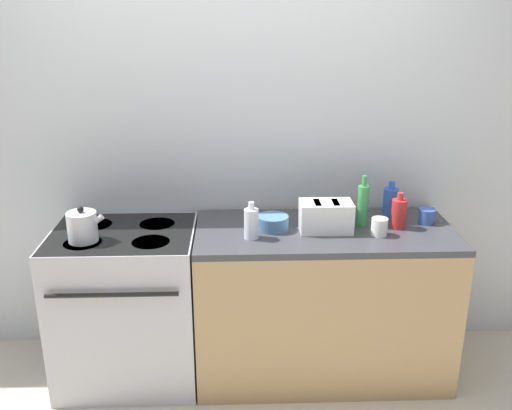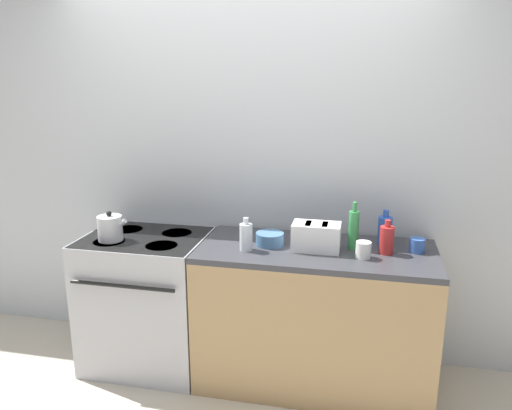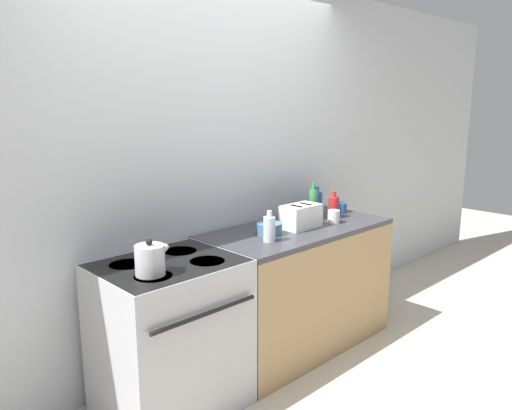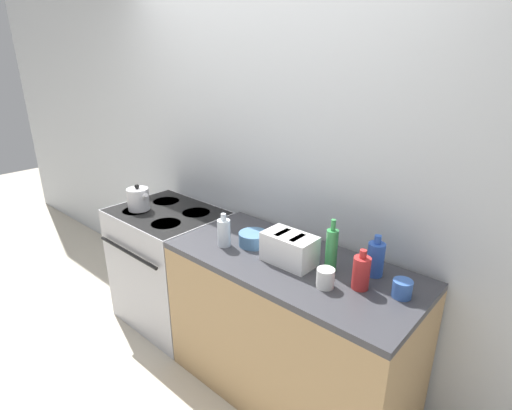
{
  "view_description": "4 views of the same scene",
  "coord_description": "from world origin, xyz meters",
  "px_view_note": "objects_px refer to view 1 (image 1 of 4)",
  "views": [
    {
      "loc": [
        0.02,
        -2.55,
        2.06
      ],
      "look_at": [
        0.13,
        0.33,
        1.03
      ],
      "focal_mm": 40.0,
      "sensor_mm": 36.0,
      "label": 1
    },
    {
      "loc": [
        0.75,
        -2.51,
        1.9
      ],
      "look_at": [
        0.12,
        0.41,
        1.12
      ],
      "focal_mm": 35.0,
      "sensor_mm": 36.0,
      "label": 2
    },
    {
      "loc": [
        -2.06,
        -1.92,
        1.77
      ],
      "look_at": [
        0.12,
        0.36,
        1.1
      ],
      "focal_mm": 35.0,
      "sensor_mm": 36.0,
      "label": 3
    },
    {
      "loc": [
        1.63,
        -1.23,
        1.94
      ],
      "look_at": [
        0.23,
        0.34,
        1.14
      ],
      "focal_mm": 28.0,
      "sensor_mm": 36.0,
      "label": 4
    }
  ],
  "objects_px": {
    "bottle_red": "(399,213)",
    "bottle_blue": "(390,202)",
    "bottle_green": "(363,205)",
    "bowl": "(273,223)",
    "stove": "(127,304)",
    "kettle": "(83,227)",
    "cup_white": "(379,227)",
    "bottle_clear": "(251,223)",
    "cup_blue": "(427,216)",
    "toaster": "(326,216)"
  },
  "relations": [
    {
      "from": "bottle_clear",
      "to": "cup_white",
      "type": "bearing_deg",
      "value": 1.29
    },
    {
      "from": "bottle_blue",
      "to": "cup_white",
      "type": "bearing_deg",
      "value": -115.23
    },
    {
      "from": "stove",
      "to": "bowl",
      "type": "height_order",
      "value": "bowl"
    },
    {
      "from": "toaster",
      "to": "bottle_green",
      "type": "height_order",
      "value": "bottle_green"
    },
    {
      "from": "bottle_red",
      "to": "bowl",
      "type": "xyz_separation_m",
      "value": [
        -0.69,
        0.0,
        -0.05
      ]
    },
    {
      "from": "bottle_green",
      "to": "bowl",
      "type": "height_order",
      "value": "bottle_green"
    },
    {
      "from": "kettle",
      "to": "bowl",
      "type": "xyz_separation_m",
      "value": [
        0.99,
        0.13,
        -0.04
      ]
    },
    {
      "from": "bottle_blue",
      "to": "bowl",
      "type": "height_order",
      "value": "bottle_blue"
    },
    {
      "from": "cup_white",
      "to": "stove",
      "type": "bearing_deg",
      "value": 176.6
    },
    {
      "from": "toaster",
      "to": "bowl",
      "type": "xyz_separation_m",
      "value": [
        -0.28,
        0.03,
        -0.04
      ]
    },
    {
      "from": "stove",
      "to": "kettle",
      "type": "xyz_separation_m",
      "value": [
        -0.17,
        -0.1,
        0.51
      ]
    },
    {
      "from": "bottle_green",
      "to": "bowl",
      "type": "distance_m",
      "value": 0.51
    },
    {
      "from": "cup_blue",
      "to": "bowl",
      "type": "relative_size",
      "value": 0.53
    },
    {
      "from": "kettle",
      "to": "bottle_clear",
      "type": "xyz_separation_m",
      "value": [
        0.87,
        0.01,
        0.0
      ]
    },
    {
      "from": "bowl",
      "to": "cup_white",
      "type": "bearing_deg",
      "value": -10.57
    },
    {
      "from": "bottle_green",
      "to": "bottle_clear",
      "type": "bearing_deg",
      "value": -165.46
    },
    {
      "from": "bottle_green",
      "to": "cup_white",
      "type": "bearing_deg",
      "value": -66.8
    },
    {
      "from": "stove",
      "to": "kettle",
      "type": "relative_size",
      "value": 4.62
    },
    {
      "from": "toaster",
      "to": "bottle_red",
      "type": "bearing_deg",
      "value": 3.74
    },
    {
      "from": "bottle_green",
      "to": "cup_blue",
      "type": "distance_m",
      "value": 0.38
    },
    {
      "from": "bottle_red",
      "to": "bottle_blue",
      "type": "height_order",
      "value": "bottle_blue"
    },
    {
      "from": "kettle",
      "to": "cup_blue",
      "type": "distance_m",
      "value": 1.87
    },
    {
      "from": "bottle_green",
      "to": "cup_blue",
      "type": "xyz_separation_m",
      "value": [
        0.37,
        0.02,
        -0.08
      ]
    },
    {
      "from": "bottle_red",
      "to": "bottle_clear",
      "type": "relative_size",
      "value": 1.01
    },
    {
      "from": "bottle_clear",
      "to": "bowl",
      "type": "distance_m",
      "value": 0.18
    },
    {
      "from": "cup_blue",
      "to": "bottle_clear",
      "type": "bearing_deg",
      "value": -169.69
    },
    {
      "from": "toaster",
      "to": "bottle_green",
      "type": "bearing_deg",
      "value": 17.87
    },
    {
      "from": "kettle",
      "to": "cup_white",
      "type": "bearing_deg",
      "value": 0.84
    },
    {
      "from": "stove",
      "to": "bottle_blue",
      "type": "relative_size",
      "value": 4.08
    },
    {
      "from": "bottle_red",
      "to": "bottle_blue",
      "type": "relative_size",
      "value": 0.93
    },
    {
      "from": "bottle_red",
      "to": "bottle_blue",
      "type": "distance_m",
      "value": 0.16
    },
    {
      "from": "bowl",
      "to": "cup_blue",
      "type": "bearing_deg",
      "value": 3.96
    },
    {
      "from": "kettle",
      "to": "bottle_red",
      "type": "height_order",
      "value": "bottle_red"
    },
    {
      "from": "kettle",
      "to": "bowl",
      "type": "distance_m",
      "value": 1.0
    },
    {
      "from": "cup_blue",
      "to": "bowl",
      "type": "height_order",
      "value": "cup_blue"
    },
    {
      "from": "toaster",
      "to": "bottle_blue",
      "type": "height_order",
      "value": "bottle_blue"
    },
    {
      "from": "bottle_red",
      "to": "bowl",
      "type": "height_order",
      "value": "bottle_red"
    },
    {
      "from": "bottle_blue",
      "to": "bowl",
      "type": "distance_m",
      "value": 0.7
    },
    {
      "from": "bottle_green",
      "to": "bottle_blue",
      "type": "xyz_separation_m",
      "value": [
        0.19,
        0.12,
        -0.03
      ]
    },
    {
      "from": "stove",
      "to": "kettle",
      "type": "bearing_deg",
      "value": -148.86
    },
    {
      "from": "bottle_blue",
      "to": "stove",
      "type": "bearing_deg",
      "value": -173.16
    },
    {
      "from": "kettle",
      "to": "toaster",
      "type": "height_order",
      "value": "kettle"
    },
    {
      "from": "stove",
      "to": "cup_white",
      "type": "height_order",
      "value": "cup_white"
    },
    {
      "from": "stove",
      "to": "bottle_clear",
      "type": "xyz_separation_m",
      "value": [
        0.7,
        -0.1,
        0.52
      ]
    },
    {
      "from": "kettle",
      "to": "bottle_green",
      "type": "xyz_separation_m",
      "value": [
        1.49,
        0.17,
        0.04
      ]
    },
    {
      "from": "bottle_green",
      "to": "bowl",
      "type": "xyz_separation_m",
      "value": [
        -0.5,
        -0.04,
        -0.08
      ]
    },
    {
      "from": "bottle_green",
      "to": "bottle_red",
      "type": "distance_m",
      "value": 0.2
    },
    {
      "from": "bottle_red",
      "to": "cup_blue",
      "type": "distance_m",
      "value": 0.19
    },
    {
      "from": "bottle_clear",
      "to": "bowl",
      "type": "bearing_deg",
      "value": 44.68
    },
    {
      "from": "toaster",
      "to": "bowl",
      "type": "bearing_deg",
      "value": 174.35
    }
  ]
}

